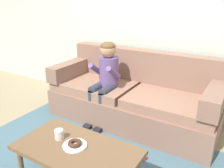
{
  "coord_description": "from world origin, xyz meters",
  "views": [
    {
      "loc": [
        1.29,
        -1.8,
        1.64
      ],
      "look_at": [
        -0.08,
        0.45,
        0.65
      ],
      "focal_mm": 37.33,
      "sensor_mm": 36.0,
      "label": 1
    }
  ],
  "objects_px": {
    "coffee_table": "(77,152)",
    "donut": "(75,143)",
    "person_child": "(106,75)",
    "mug": "(59,134)",
    "couch": "(133,98)",
    "toy_controller": "(137,156)"
  },
  "relations": [
    {
      "from": "couch",
      "to": "coffee_table",
      "type": "xyz_separation_m",
      "value": [
        0.15,
        -1.38,
        0.05
      ]
    },
    {
      "from": "mug",
      "to": "person_child",
      "type": "bearing_deg",
      "value": 101.78
    },
    {
      "from": "couch",
      "to": "mug",
      "type": "bearing_deg",
      "value": -93.13
    },
    {
      "from": "mug",
      "to": "couch",
      "type": "bearing_deg",
      "value": 86.87
    },
    {
      "from": "donut",
      "to": "mug",
      "type": "distance_m",
      "value": 0.19
    },
    {
      "from": "couch",
      "to": "donut",
      "type": "distance_m",
      "value": 1.38
    },
    {
      "from": "person_child",
      "to": "mug",
      "type": "bearing_deg",
      "value": -78.22
    },
    {
      "from": "person_child",
      "to": "mug",
      "type": "relative_size",
      "value": 12.24
    },
    {
      "from": "couch",
      "to": "mug",
      "type": "relative_size",
      "value": 24.99
    },
    {
      "from": "couch",
      "to": "mug",
      "type": "xyz_separation_m",
      "value": [
        -0.07,
        -1.36,
        0.14
      ]
    },
    {
      "from": "coffee_table",
      "to": "toy_controller",
      "type": "distance_m",
      "value": 0.8
    },
    {
      "from": "donut",
      "to": "mug",
      "type": "relative_size",
      "value": 1.33
    },
    {
      "from": "coffee_table",
      "to": "couch",
      "type": "bearing_deg",
      "value": 96.07
    },
    {
      "from": "couch",
      "to": "toy_controller",
      "type": "bearing_deg",
      "value": -60.3
    },
    {
      "from": "couch",
      "to": "toy_controller",
      "type": "height_order",
      "value": "couch"
    },
    {
      "from": "coffee_table",
      "to": "mug",
      "type": "height_order",
      "value": "mug"
    },
    {
      "from": "person_child",
      "to": "mug",
      "type": "distance_m",
      "value": 1.19
    },
    {
      "from": "coffee_table",
      "to": "donut",
      "type": "distance_m",
      "value": 0.08
    },
    {
      "from": "coffee_table",
      "to": "person_child",
      "type": "bearing_deg",
      "value": 111.43
    },
    {
      "from": "couch",
      "to": "person_child",
      "type": "height_order",
      "value": "person_child"
    },
    {
      "from": "donut",
      "to": "toy_controller",
      "type": "xyz_separation_m",
      "value": [
        0.29,
        0.65,
        -0.44
      ]
    },
    {
      "from": "person_child",
      "to": "coffee_table",
      "type": "bearing_deg",
      "value": -68.57
    }
  ]
}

